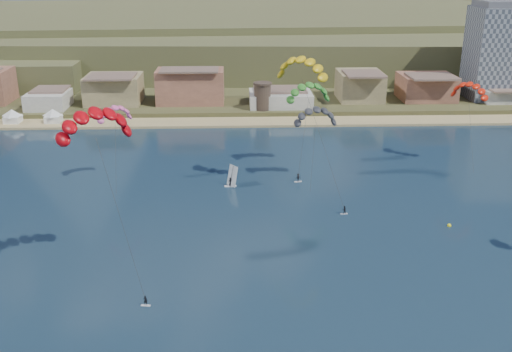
# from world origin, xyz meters

# --- Properties ---
(ground) EXTENTS (2400.00, 2400.00, 0.00)m
(ground) POSITION_xyz_m (0.00, 0.00, 0.00)
(ground) COLOR black
(ground) RESTS_ON ground
(beach) EXTENTS (2200.00, 12.00, 0.90)m
(beach) POSITION_xyz_m (0.00, 106.00, 0.25)
(beach) COLOR tan
(beach) RESTS_ON ground
(land) EXTENTS (2200.00, 900.00, 4.00)m
(land) POSITION_xyz_m (0.00, 560.00, 0.00)
(land) COLOR brown
(land) RESTS_ON ground
(foothills) EXTENTS (940.00, 210.00, 18.00)m
(foothills) POSITION_xyz_m (22.39, 232.47, 9.08)
(foothills) COLOR brown
(foothills) RESTS_ON ground
(town) EXTENTS (400.00, 24.00, 12.00)m
(town) POSITION_xyz_m (-40.00, 122.00, 8.00)
(town) COLOR beige
(town) RESTS_ON ground
(apartment_tower) EXTENTS (20.00, 16.00, 32.00)m
(apartment_tower) POSITION_xyz_m (85.00, 128.00, 17.82)
(apartment_tower) COLOR gray
(apartment_tower) RESTS_ON ground
(watchtower) EXTENTS (5.82, 5.82, 8.60)m
(watchtower) POSITION_xyz_m (5.00, 114.00, 6.37)
(watchtower) COLOR #47382D
(watchtower) RESTS_ON ground
(kitesurfer_red) EXTENTS (13.89, 14.08, 28.92)m
(kitesurfer_red) POSITION_xyz_m (-23.93, 14.27, 25.67)
(kitesurfer_red) COLOR silver
(kitesurfer_red) RESTS_ON ground
(kitesurfer_yellow) EXTENTS (14.22, 18.58, 31.11)m
(kitesurfer_yellow) POSITION_xyz_m (9.98, 50.54, 26.93)
(kitesurfer_yellow) COLOR silver
(kitesurfer_yellow) RESTS_ON ground
(kitesurfer_green) EXTENTS (11.36, 13.44, 21.91)m
(kitesurfer_green) POSITION_xyz_m (13.25, 64.65, 18.76)
(kitesurfer_green) COLOR silver
(kitesurfer_green) RESTS_ON ground
(distant_kite_pink) EXTENTS (8.33, 7.58, 19.12)m
(distant_kite_pink) POSITION_xyz_m (-29.46, 55.99, 16.44)
(distant_kite_pink) COLOR #262626
(distant_kite_pink) RESTS_ON ground
(distant_kite_dark) EXTENTS (10.21, 6.39, 18.78)m
(distant_kite_dark) POSITION_xyz_m (13.86, 55.78, 15.57)
(distant_kite_dark) COLOR #262626
(distant_kite_dark) RESTS_ON ground
(distant_kite_orange) EXTENTS (9.12, 8.78, 21.44)m
(distant_kite_orange) POSITION_xyz_m (51.40, 66.68, 18.59)
(distant_kite_orange) COLOR #262626
(distant_kite_orange) RESTS_ON ground
(windsurfer) EXTENTS (2.68, 2.91, 4.72)m
(windsurfer) POSITION_xyz_m (-4.68, 52.71, 1.50)
(windsurfer) COLOR silver
(windsurfer) RESTS_ON ground
(buoy) EXTENTS (0.78, 0.78, 0.78)m
(buoy) POSITION_xyz_m (36.19, 30.62, 0.13)
(buoy) COLOR yellow
(buoy) RESTS_ON ground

